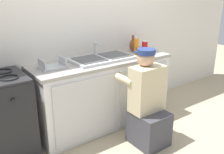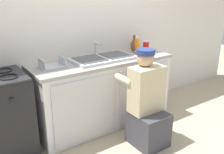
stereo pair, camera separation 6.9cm
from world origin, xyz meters
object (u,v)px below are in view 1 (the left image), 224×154
(spice_bottle_pepper, at_px, (138,52))
(dish_rack_tray, at_px, (53,66))
(vase_decorative, at_px, (133,45))
(soap_bottle_orange, at_px, (136,46))
(plumber_person, at_px, (147,106))
(sink_double_basin, at_px, (103,58))
(soda_cup_red, at_px, (145,46))

(spice_bottle_pepper, height_order, dish_rack_tray, dish_rack_tray)
(vase_decorative, relative_size, soap_bottle_orange, 0.92)
(spice_bottle_pepper, bearing_deg, plumber_person, -120.11)
(plumber_person, xyz_separation_m, vase_decorative, (0.44, 0.80, 0.51))
(soap_bottle_orange, distance_m, dish_rack_tray, 1.16)
(sink_double_basin, height_order, dish_rack_tray, sink_double_basin)
(sink_double_basin, height_order, vase_decorative, vase_decorative)
(plumber_person, bearing_deg, soap_bottle_orange, 60.73)
(sink_double_basin, height_order, plumber_person, plumber_person)
(soda_cup_red, bearing_deg, soap_bottle_orange, -160.40)
(soda_cup_red, xyz_separation_m, dish_rack_tray, (-1.38, -0.00, -0.05))
(plumber_person, height_order, vase_decorative, vase_decorative)
(plumber_person, distance_m, soap_bottle_orange, 0.89)
(spice_bottle_pepper, distance_m, dish_rack_tray, 1.13)
(soda_cup_red, relative_size, dish_rack_tray, 0.54)
(soap_bottle_orange, relative_size, dish_rack_tray, 0.89)
(spice_bottle_pepper, bearing_deg, vase_decorative, 63.67)
(vase_decorative, height_order, soap_bottle_orange, soap_bottle_orange)
(spice_bottle_pepper, relative_size, vase_decorative, 0.46)
(sink_double_basin, distance_m, dish_rack_tray, 0.65)
(soap_bottle_orange, bearing_deg, vase_decorative, 62.25)
(plumber_person, xyz_separation_m, dish_rack_tray, (-0.80, 0.70, 0.44))
(plumber_person, distance_m, vase_decorative, 1.05)
(spice_bottle_pepper, distance_m, vase_decorative, 0.29)
(sink_double_basin, bearing_deg, vase_decorative, 11.65)
(spice_bottle_pepper, xyz_separation_m, dish_rack_tray, (-1.12, 0.15, -0.03))
(vase_decorative, bearing_deg, spice_bottle_pepper, -116.33)
(spice_bottle_pepper, height_order, soda_cup_red, soda_cup_red)
(vase_decorative, height_order, soda_cup_red, vase_decorative)
(dish_rack_tray, bearing_deg, soap_bottle_orange, -3.91)
(soap_bottle_orange, bearing_deg, plumber_person, -119.27)
(soda_cup_red, bearing_deg, spice_bottle_pepper, -148.99)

